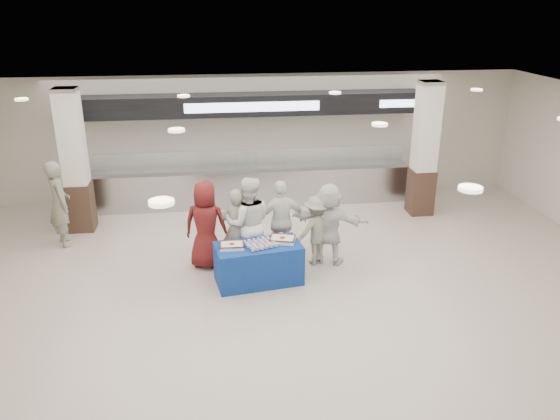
{
  "coord_description": "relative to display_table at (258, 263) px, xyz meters",
  "views": [
    {
      "loc": [
        -1.03,
        -7.81,
        4.91
      ],
      "look_at": [
        0.2,
        1.6,
        1.25
      ],
      "focal_mm": 35.0,
      "sensor_mm": 36.0,
      "label": 1
    }
  ],
  "objects": [
    {
      "name": "cupcake_tray",
      "position": [
        0.03,
        -0.04,
        0.41
      ],
      "size": [
        0.54,
        0.47,
        0.07
      ],
      "color": "#ADADB2",
      "rests_on": "display_table"
    },
    {
      "name": "soldier_a",
      "position": [
        -0.35,
        0.64,
        0.44
      ],
      "size": [
        0.63,
        0.45,
        1.63
      ],
      "primitive_type": "imported",
      "rotation": [
        0.0,
        0.0,
        3.03
      ],
      "color": "gray",
      "rests_on": "ground"
    },
    {
      "name": "civilian_white",
      "position": [
        1.44,
        0.64,
        0.45
      ],
      "size": [
        1.6,
        1.02,
        1.65
      ],
      "primitive_type": "imported",
      "rotation": [
        0.0,
        0.0,
        2.77
      ],
      "color": "white",
      "rests_on": "ground"
    },
    {
      "name": "column_right",
      "position": [
        4.25,
        3.02,
        1.15
      ],
      "size": [
        0.55,
        0.55,
        3.2
      ],
      "color": "#352118",
      "rests_on": "ground"
    },
    {
      "name": "column_left",
      "position": [
        -3.75,
        3.02,
        1.15
      ],
      "size": [
        0.55,
        0.55,
        3.2
      ],
      "color": "#352118",
      "rests_on": "ground"
    },
    {
      "name": "soldier_bg",
      "position": [
        -3.97,
        2.21,
        0.55
      ],
      "size": [
        0.7,
        0.8,
        1.85
      ],
      "primitive_type": "imported",
      "rotation": [
        0.0,
        0.0,
        2.03
      ],
      "color": "gray",
      "rests_on": "ground"
    },
    {
      "name": "soldier_b",
      "position": [
        1.2,
        0.64,
        0.33
      ],
      "size": [
        1.03,
        0.79,
        1.41
      ],
      "primitive_type": "imported",
      "rotation": [
        0.0,
        0.0,
        3.48
      ],
      "color": "gray",
      "rests_on": "ground"
    },
    {
      "name": "chef_short",
      "position": [
        0.55,
        0.87,
        0.46
      ],
      "size": [
        1.0,
        0.47,
        1.67
      ],
      "primitive_type": "imported",
      "rotation": [
        0.0,
        0.0,
        3.21
      ],
      "color": "white",
      "rests_on": "ground"
    },
    {
      "name": "ground",
      "position": [
        0.25,
        -1.18,
        -0.38
      ],
      "size": [
        14.0,
        14.0,
        0.0
      ],
      "primitive_type": "plane",
      "color": "beige",
      "rests_on": "ground"
    },
    {
      "name": "civilian_maroon",
      "position": [
        -0.93,
        0.78,
        0.5
      ],
      "size": [
        0.96,
        0.75,
        1.74
      ],
      "primitive_type": "imported",
      "rotation": [
        0.0,
        0.0,
        2.89
      ],
      "color": "maroon",
      "rests_on": "ground"
    },
    {
      "name": "sheet_cake_left",
      "position": [
        -0.48,
        -0.05,
        0.42
      ],
      "size": [
        0.44,
        0.35,
        0.09
      ],
      "color": "white",
      "rests_on": "display_table"
    },
    {
      "name": "sheet_cake_right",
      "position": [
        0.46,
        0.1,
        0.42
      ],
      "size": [
        0.53,
        0.46,
        0.1
      ],
      "color": "white",
      "rests_on": "display_table"
    },
    {
      "name": "serving_line",
      "position": [
        0.25,
        4.22,
        0.78
      ],
      "size": [
        8.7,
        0.85,
        2.8
      ],
      "color": "#ACAEB3",
      "rests_on": "ground"
    },
    {
      "name": "display_table",
      "position": [
        0.0,
        0.0,
        0.0
      ],
      "size": [
        1.65,
        1.0,
        0.75
      ],
      "primitive_type": "cube",
      "rotation": [
        0.0,
        0.0,
        0.15
      ],
      "color": "navy",
      "rests_on": "ground"
    },
    {
      "name": "chef_tall",
      "position": [
        -0.12,
        0.64,
        0.55
      ],
      "size": [
        0.9,
        0.7,
        1.84
      ],
      "primitive_type": "imported",
      "rotation": [
        0.0,
        0.0,
        3.14
      ],
      "color": "white",
      "rests_on": "ground"
    }
  ]
}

